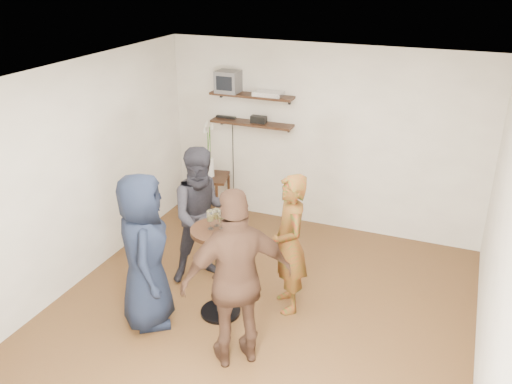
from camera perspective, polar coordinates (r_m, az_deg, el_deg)
room at (r=5.37m, az=-0.28°, el=-2.11°), size 4.58×5.08×2.68m
shelf_upper at (r=7.62m, az=-0.46°, el=10.13°), size 1.20×0.25×0.04m
shelf_lower at (r=7.73m, az=-0.45°, el=7.25°), size 1.20×0.25×0.04m
crt_monitor at (r=7.72m, az=-2.91°, el=11.55°), size 0.32×0.30×0.30m
dvd_deck at (r=7.52m, az=1.34°, el=10.31°), size 0.40×0.24×0.06m
radio at (r=7.67m, az=0.27°, el=7.65°), size 0.22×0.10×0.10m
power_strip at (r=7.93m, az=-3.17°, el=7.88°), size 0.30×0.05×0.03m
side_table at (r=8.13m, az=-4.84°, el=1.02°), size 0.63×0.63×0.62m
vase_lilies at (r=7.99m, az=-4.94°, el=3.55°), size 0.19×0.19×0.89m
drinks_table at (r=5.79m, az=-3.93°, el=-7.18°), size 0.57×0.57×1.05m
wine_glass_fl at (r=5.55m, az=-4.85°, el=-2.60°), size 0.07×0.07×0.21m
wine_glass_fr at (r=5.50m, az=-3.52°, el=-2.73°), size 0.07×0.07×0.22m
wine_glass_bl at (r=5.61m, az=-4.18°, el=-2.37°), size 0.06×0.06×0.19m
wine_glass_br at (r=5.54m, az=-3.65°, el=-2.62°), size 0.07×0.07×0.20m
person_plaid at (r=5.84m, az=3.55°, el=-5.50°), size 0.63×0.69×1.59m
person_dark at (r=6.37m, az=-5.52°, el=-2.51°), size 1.03×1.00×1.67m
person_navy at (r=5.69m, az=-11.70°, el=-6.18°), size 0.90×0.99×1.70m
person_brown at (r=5.03m, az=-1.98°, el=-9.22°), size 1.10×1.01×1.81m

